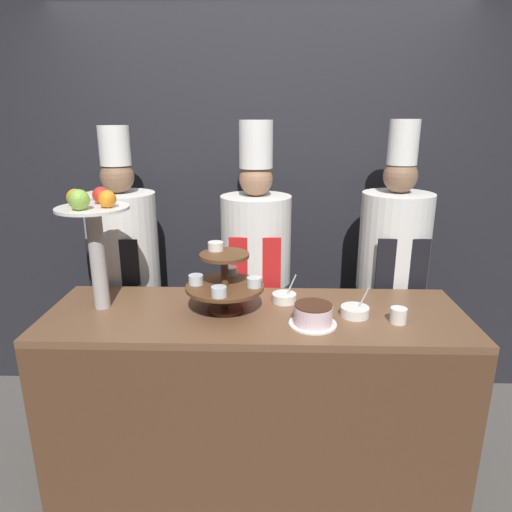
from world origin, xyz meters
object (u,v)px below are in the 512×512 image
at_px(serving_bowl_far, 284,297).
at_px(chef_center_right, 392,269).
at_px(serving_bowl_near, 355,311).
at_px(chef_center_left, 256,268).
at_px(tiered_stand, 224,281).
at_px(chef_left, 125,268).
at_px(fruit_pedestal, 94,226).
at_px(cup_white, 398,315).
at_px(cake_round, 313,315).

xyz_separation_m(serving_bowl_far, chef_center_right, (0.65, 0.44, 0.01)).
bearing_deg(serving_bowl_near, chef_center_left, 128.28).
relative_size(serving_bowl_near, chef_center_left, 0.08).
xyz_separation_m(tiered_stand, chef_left, (-0.66, 0.56, -0.13)).
xyz_separation_m(fruit_pedestal, cup_white, (1.40, -0.13, -0.37)).
distance_m(serving_bowl_near, chef_center_left, 0.77).
bearing_deg(cake_round, chef_left, 146.35).
bearing_deg(tiered_stand, cup_white, -8.12).
xyz_separation_m(chef_center_left, chef_center_right, (0.81, -0.00, -0.00)).
distance_m(tiered_stand, chef_left, 0.87).
relative_size(cup_white, chef_left, 0.04).
relative_size(tiered_stand, serving_bowl_near, 2.53).
bearing_deg(tiered_stand, chef_center_left, 76.62).
bearing_deg(serving_bowl_near, cake_round, -154.00).
bearing_deg(chef_center_right, tiered_stand, -149.18).
relative_size(chef_left, chef_center_right, 0.98).
distance_m(fruit_pedestal, serving_bowl_near, 1.28).
relative_size(cake_round, chef_center_left, 0.12).
relative_size(fruit_pedestal, cup_white, 7.94).
xyz_separation_m(fruit_pedestal, chef_center_left, (0.74, 0.54, -0.38)).
distance_m(cup_white, chef_center_left, 0.95).
bearing_deg(cup_white, fruit_pedestal, 174.53).
height_order(tiered_stand, serving_bowl_far, tiered_stand).
relative_size(cake_round, serving_bowl_far, 1.49).
height_order(cake_round, chef_center_left, chef_center_left).
height_order(tiered_stand, cake_round, tiered_stand).
relative_size(cake_round, serving_bowl_near, 1.47).
distance_m(chef_left, chef_center_right, 1.60).
xyz_separation_m(fruit_pedestal, chef_center_right, (1.55, 0.54, -0.38)).
bearing_deg(serving_bowl_far, fruit_pedestal, -173.86).
xyz_separation_m(cake_round, chef_left, (-1.06, 0.71, -0.03)).
relative_size(tiered_stand, fruit_pedestal, 0.63).
distance_m(tiered_stand, cup_white, 0.81).
distance_m(cup_white, chef_left, 1.60).
height_order(cake_round, serving_bowl_far, serving_bowl_far).
relative_size(fruit_pedestal, cake_round, 2.74).
bearing_deg(tiered_stand, cake_round, -19.80).
distance_m(cup_white, serving_bowl_far, 0.56).
height_order(serving_bowl_far, chef_center_right, chef_center_right).
bearing_deg(chef_left, chef_center_right, 0.00).
bearing_deg(cup_white, serving_bowl_near, 159.93).
distance_m(cake_round, serving_bowl_near, 0.23).
xyz_separation_m(serving_bowl_far, chef_left, (-0.94, 0.44, -0.00)).
xyz_separation_m(serving_bowl_near, chef_center_left, (-0.48, 0.61, 0.01)).
bearing_deg(cake_round, serving_bowl_near, 26.00).
xyz_separation_m(fruit_pedestal, cake_round, (1.01, -0.17, -0.36)).
xyz_separation_m(cup_white, chef_center_left, (-0.66, 0.67, -0.00)).
relative_size(cup_white, serving_bowl_far, 0.51).
distance_m(fruit_pedestal, cup_white, 1.46).
height_order(tiered_stand, chef_left, chef_left).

